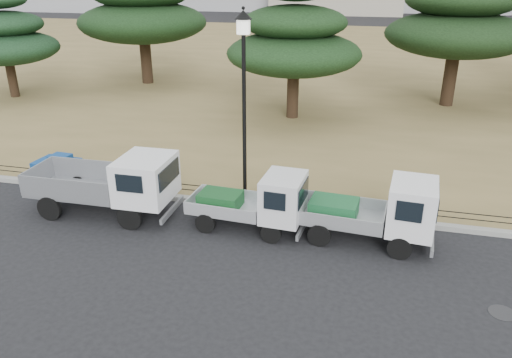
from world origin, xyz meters
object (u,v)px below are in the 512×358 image
(truck_large, at_px, (110,182))
(truck_kei_rear, at_px, (377,211))
(tarp_pile, at_px, (58,168))
(truck_kei_front, at_px, (256,202))
(street_lamp, at_px, (244,78))

(truck_large, relative_size, truck_kei_rear, 1.20)
(truck_large, height_order, truck_kei_rear, truck_large)
(tarp_pile, bearing_deg, truck_kei_rear, -8.26)
(truck_kei_rear, bearing_deg, truck_kei_front, -174.09)
(truck_large, distance_m, truck_kei_rear, 8.03)
(street_lamp, height_order, tarp_pile, street_lamp)
(truck_large, height_order, tarp_pile, truck_large)
(truck_large, distance_m, tarp_pile, 3.68)
(truck_large, xyz_separation_m, truck_kei_front, (4.59, 0.10, -0.21))
(street_lamp, bearing_deg, truck_kei_rear, -19.93)
(truck_kei_rear, height_order, tarp_pile, truck_kei_rear)
(truck_large, xyz_separation_m, street_lamp, (3.83, 1.71, 3.05))
(truck_large, bearing_deg, tarp_pile, 149.41)
(street_lamp, xyz_separation_m, tarp_pile, (-6.98, 0.10, -3.61))
(truck_kei_rear, bearing_deg, truck_large, -174.15)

